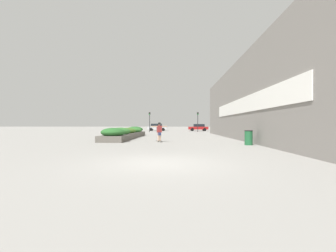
{
  "coord_description": "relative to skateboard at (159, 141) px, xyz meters",
  "views": [
    {
      "loc": [
        0.53,
        -7.68,
        1.32
      ],
      "look_at": [
        -0.31,
        15.88,
        1.19
      ],
      "focal_mm": 24.0,
      "sensor_mm": 36.0,
      "label": 1
    }
  ],
  "objects": [
    {
      "name": "planter_box",
      "position": [
        -3.64,
        5.22,
        0.42
      ],
      "size": [
        2.1,
        12.45,
        1.11
      ],
      "color": "#605B54",
      "rests_on": "ground_plane"
    },
    {
      "name": "skateboard",
      "position": [
        0.0,
        0.0,
        0.0
      ],
      "size": [
        0.54,
        0.77,
        0.09
      ],
      "rotation": [
        0.0,
        0.0,
        0.51
      ],
      "color": "black",
      "rests_on": "ground_plane"
    },
    {
      "name": "trash_bin",
      "position": [
        5.99,
        -2.4,
        0.41
      ],
      "size": [
        0.52,
        0.52,
        0.95
      ],
      "color": "#1E5B33",
      "rests_on": "ground_plane"
    },
    {
      "name": "car_center_left",
      "position": [
        6.03,
        30.69,
        0.71
      ],
      "size": [
        4.14,
        1.9,
        1.48
      ],
      "rotation": [
        0.0,
        0.0,
        1.57
      ],
      "color": "maroon",
      "rests_on": "ground_plane"
    },
    {
      "name": "ground_plane",
      "position": [
        0.75,
        -9.46,
        -0.07
      ],
      "size": [
        300.0,
        300.0,
        0.0
      ],
      "primitive_type": "plane",
      "color": "gray"
    },
    {
      "name": "skateboarder",
      "position": [
        -0.0,
        0.0,
        0.88
      ],
      "size": [
        1.19,
        0.72,
        1.42
      ],
      "rotation": [
        0.0,
        0.0,
        0.51
      ],
      "color": "tan",
      "rests_on": "skateboard"
    },
    {
      "name": "car_leftmost",
      "position": [
        -2.8,
        31.19,
        0.74
      ],
      "size": [
        4.18,
        1.99,
        1.55
      ],
      "rotation": [
        0.0,
        0.0,
        -1.57
      ],
      "color": "#BCBCC1",
      "rests_on": "ground_plane"
    },
    {
      "name": "traffic_light_left",
      "position": [
        -3.64,
        24.47,
        2.4
      ],
      "size": [
        0.28,
        0.3,
        3.65
      ],
      "color": "black",
      "rests_on": "ground_plane"
    },
    {
      "name": "traffic_light_right",
      "position": [
        5.29,
        24.35,
        2.39
      ],
      "size": [
        0.28,
        0.3,
        3.63
      ],
      "color": "black",
      "rests_on": "ground_plane"
    },
    {
      "name": "building_wall_right",
      "position": [
        6.93,
        2.78,
        3.4
      ],
      "size": [
        0.67,
        31.17,
        6.95
      ],
      "color": "gray",
      "rests_on": "ground_plane"
    }
  ]
}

